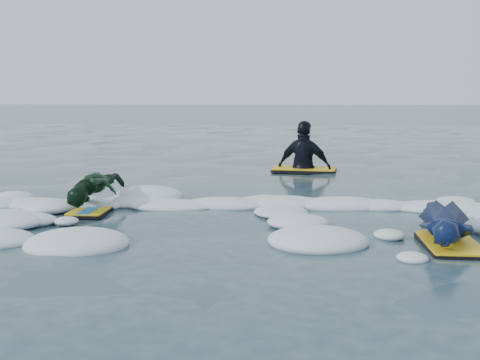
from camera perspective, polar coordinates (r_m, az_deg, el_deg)
name	(u,v)px	position (r m, az deg, el deg)	size (l,w,h in m)	color
ground	(188,234)	(6.81, -4.95, -5.16)	(120.00, 120.00, 0.00)	#182F3A
foam_band	(201,215)	(7.80, -3.72, -3.38)	(12.00, 3.10, 0.30)	white
prone_woman_unit	(446,225)	(6.69, 18.91, -4.09)	(0.86, 1.59, 0.39)	black
prone_child_unit	(96,192)	(8.28, -13.51, -1.09)	(0.72, 1.33, 0.50)	black
waiting_rider_unit	(304,168)	(11.89, 6.11, 1.10)	(1.32, 0.83, 1.86)	black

